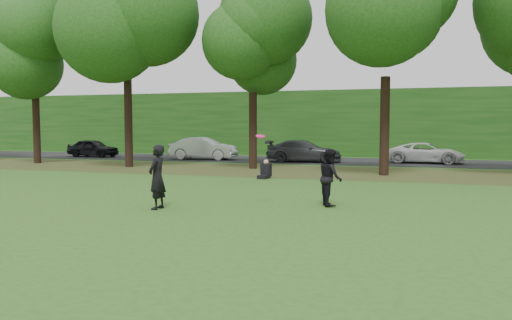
{
  "coord_description": "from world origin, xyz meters",
  "views": [
    {
      "loc": [
        5.26,
        -11.83,
        2.36
      ],
      "look_at": [
        0.72,
        2.62,
        1.3
      ],
      "focal_mm": 35.0,
      "sensor_mm": 36.0,
      "label": 1
    }
  ],
  "objects_px": {
    "frisbee": "(260,136)",
    "player_left": "(157,177)",
    "player_right": "(330,177)",
    "seated_person": "(265,171)"
  },
  "relations": [
    {
      "from": "player_right",
      "to": "frisbee",
      "type": "relative_size",
      "value": 4.77
    },
    {
      "from": "frisbee",
      "to": "seated_person",
      "type": "xyz_separation_m",
      "value": [
        -2.06,
        7.53,
        -1.73
      ]
    },
    {
      "from": "frisbee",
      "to": "player_left",
      "type": "bearing_deg",
      "value": -155.34
    },
    {
      "from": "frisbee",
      "to": "seated_person",
      "type": "height_order",
      "value": "frisbee"
    },
    {
      "from": "player_left",
      "to": "frisbee",
      "type": "height_order",
      "value": "frisbee"
    },
    {
      "from": "player_left",
      "to": "seated_person",
      "type": "distance_m",
      "value": 8.79
    },
    {
      "from": "player_right",
      "to": "frisbee",
      "type": "bearing_deg",
      "value": 92.68
    },
    {
      "from": "seated_person",
      "to": "player_right",
      "type": "bearing_deg",
      "value": -52.16
    },
    {
      "from": "player_right",
      "to": "seated_person",
      "type": "distance_m",
      "value": 7.81
    },
    {
      "from": "player_left",
      "to": "frisbee",
      "type": "xyz_separation_m",
      "value": [
        2.66,
        1.22,
        1.14
      ]
    }
  ]
}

